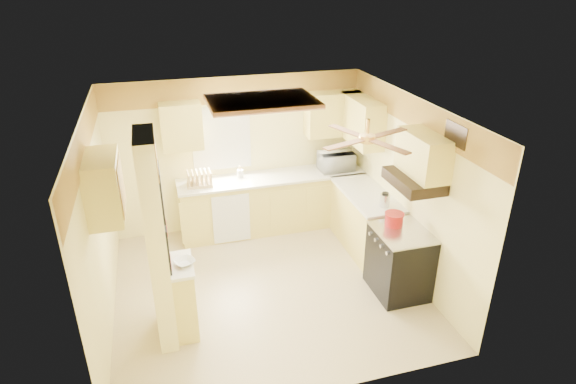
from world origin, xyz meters
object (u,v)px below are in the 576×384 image
object	(u,v)px
stove	(399,262)
kettle	(385,200)
bowl	(184,262)
microwave	(336,161)
dutch_oven	(394,219)

from	to	relation	value
stove	kettle	xyz separation A→B (m)	(0.07, 0.67, 0.58)
stove	bowl	xyz separation A→B (m)	(-2.75, -0.02, 0.51)
microwave	bowl	world-z (taller)	microwave
bowl	kettle	distance (m)	2.91
microwave	dutch_oven	bearing A→B (deg)	91.95
bowl	kettle	size ratio (longest dim) A/B	1.06
microwave	kettle	xyz separation A→B (m)	(0.17, -1.44, -0.05)
microwave	kettle	world-z (taller)	microwave
microwave	kettle	bearing A→B (deg)	96.62
dutch_oven	bowl	bearing A→B (deg)	-175.40
bowl	microwave	bearing A→B (deg)	38.90
stove	dutch_oven	world-z (taller)	dutch_oven
dutch_oven	microwave	bearing A→B (deg)	92.15
stove	kettle	bearing A→B (deg)	84.25
dutch_oven	kettle	size ratio (longest dim) A/B	1.21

